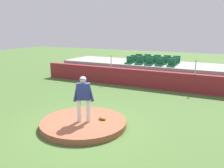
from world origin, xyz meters
The scene contains 24 objects.
ground_plane centered at (0.00, 0.00, 0.00)m, with size 60.00×60.00×0.00m, color #46672F.
pitchers_mound centered at (0.00, 0.00, 0.11)m, with size 3.21×3.21×0.22m, color brown.
pitcher centered at (0.07, -0.07, 1.23)m, with size 0.73×0.44×1.73m.
baseball centered at (-0.35, 0.95, 0.26)m, with size 0.07×0.07×0.07m, color white.
fielding_glove centered at (0.59, 0.37, 0.28)m, with size 0.30×0.20×0.11m, color brown.
brick_barrier centered at (0.00, 6.81, 0.54)m, with size 14.49×0.40×1.08m, color maroon.
fence_post_left centered at (-2.28, 6.81, 1.48)m, with size 0.06×0.06×0.81m, color silver.
fence_post_right centered at (2.99, 6.81, 1.48)m, with size 0.06×0.06×0.81m, color silver.
bleacher_platform centered at (0.00, 8.86, 0.62)m, with size 12.93×3.24×1.25m, color gray.
stadium_chair_0 centered at (-1.38, 7.77, 1.40)m, with size 0.48×0.44×0.50m.
stadium_chair_1 centered at (-0.67, 7.78, 1.40)m, with size 0.48×0.44×0.50m.
stadium_chair_2 centered at (0.00, 7.76, 1.40)m, with size 0.48×0.44×0.50m.
stadium_chair_3 centered at (0.68, 7.79, 1.40)m, with size 0.48×0.44×0.50m.
stadium_chair_4 centered at (1.43, 7.80, 1.40)m, with size 0.48×0.44×0.50m.
stadium_chair_5 centered at (-1.42, 8.63, 1.40)m, with size 0.48×0.44×0.50m.
stadium_chair_6 centered at (-0.69, 8.61, 1.40)m, with size 0.48×0.44×0.50m.
stadium_chair_7 centered at (0.01, 8.61, 1.40)m, with size 0.48×0.44×0.50m.
stadium_chair_8 centered at (0.71, 8.63, 1.40)m, with size 0.48×0.44×0.50m.
stadium_chair_9 centered at (1.40, 8.66, 1.40)m, with size 0.48×0.44×0.50m.
stadium_chair_10 centered at (-1.38, 9.49, 1.40)m, with size 0.48×0.44×0.50m.
stadium_chair_11 centered at (-0.71, 9.53, 1.40)m, with size 0.48×0.44×0.50m.
stadium_chair_12 centered at (0.01, 9.49, 1.40)m, with size 0.48×0.44×0.50m.
stadium_chair_13 centered at (0.72, 9.53, 1.40)m, with size 0.48×0.44×0.50m.
stadium_chair_14 centered at (1.38, 9.50, 1.40)m, with size 0.48×0.44×0.50m.
Camera 1 is at (4.70, -7.03, 3.60)m, focal length 38.27 mm.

